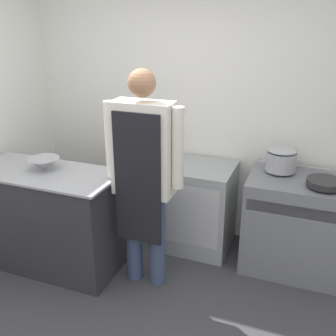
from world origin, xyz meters
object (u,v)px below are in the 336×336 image
stove (296,225)px  stock_pot (281,159)px  mixing_bowl (44,164)px  saute_pan (325,183)px  fridge_unit (197,206)px  person_cook (143,169)px

stove → stock_pot: stock_pot is taller
mixing_bowl → saute_pan: 2.35m
fridge_unit → stock_pot: stock_pot is taller
stove → stock_pot: 0.60m
fridge_unit → stock_pot: 0.93m
stove → mixing_bowl: 2.28m
person_cook → mixing_bowl: size_ratio=6.71×
stove → saute_pan: size_ratio=3.06×
stove → saute_pan: 0.52m
stove → fridge_unit: size_ratio=1.04×
person_cook → saute_pan: size_ratio=6.27×
fridge_unit → mixing_bowl: 1.49m
fridge_unit → stock_pot: bearing=5.4°
mixing_bowl → stock_pot: 2.07m
mixing_bowl → saute_pan: size_ratio=0.94×
person_cook → saute_pan: bearing=22.5°
stove → fridge_unit: 0.93m
fridge_unit → mixing_bowl: size_ratio=3.13×
mixing_bowl → person_cook: bearing=2.5°
fridge_unit → person_cook: person_cook is taller
stove → person_cook: person_cook is taller
saute_pan → stock_pot: bearing=150.1°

